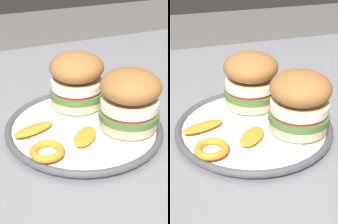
# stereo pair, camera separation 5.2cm
# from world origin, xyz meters

# --- Properties ---
(dining_table) EXTENTS (1.20, 0.92, 0.73)m
(dining_table) POSITION_xyz_m (0.00, 0.00, 0.63)
(dining_table) COLOR gray
(dining_table) RESTS_ON ground
(dinner_plate) EXTENTS (0.27, 0.27, 0.02)m
(dinner_plate) POSITION_xyz_m (0.07, -0.02, 0.74)
(dinner_plate) COLOR white
(dinner_plate) RESTS_ON dining_table
(sandwich_half_left) EXTENTS (0.13, 0.13, 0.10)m
(sandwich_half_left) POSITION_xyz_m (0.08, 0.05, 0.80)
(sandwich_half_left) COLOR beige
(sandwich_half_left) RESTS_ON dinner_plate
(sandwich_half_right) EXTENTS (0.14, 0.14, 0.10)m
(sandwich_half_right) POSITION_xyz_m (0.13, -0.06, 0.80)
(sandwich_half_right) COLOR beige
(sandwich_half_right) RESTS_ON dinner_plate
(orange_peel_curled) EXTENTS (0.07, 0.07, 0.01)m
(orange_peel_curled) POSITION_xyz_m (-0.02, -0.08, 0.75)
(orange_peel_curled) COLOR orange
(orange_peel_curled) RESTS_ON dinner_plate
(orange_peel_strip_long) EXTENTS (0.08, 0.04, 0.01)m
(orange_peel_strip_long) POSITION_xyz_m (-0.02, -0.01, 0.75)
(orange_peel_strip_long) COLOR orange
(orange_peel_strip_long) RESTS_ON dinner_plate
(orange_peel_strip_short) EXTENTS (0.06, 0.07, 0.01)m
(orange_peel_strip_short) POSITION_xyz_m (0.05, -0.07, 0.75)
(orange_peel_strip_short) COLOR orange
(orange_peel_strip_short) RESTS_ON dinner_plate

